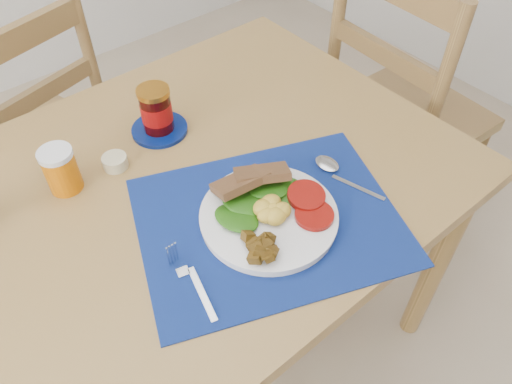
% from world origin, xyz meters
% --- Properties ---
extents(table, '(1.40, 0.90, 0.75)m').
position_xyz_m(table, '(0.00, 0.20, 0.67)').
color(table, brown).
rests_on(table, ground).
extents(chair_far, '(0.50, 0.49, 1.11)m').
position_xyz_m(chair_far, '(-0.02, 0.89, 0.56)').
color(chair_far, brown).
rests_on(chair_far, ground).
extents(chair_end, '(0.45, 0.47, 1.22)m').
position_xyz_m(chair_end, '(0.92, 0.22, 0.61)').
color(chair_end, brown).
rests_on(chair_end, ground).
extents(placemat, '(0.63, 0.57, 0.00)m').
position_xyz_m(placemat, '(0.16, -0.01, 0.75)').
color(placemat, '#040633').
rests_on(placemat, table).
extents(breakfast_plate, '(0.28, 0.28, 0.07)m').
position_xyz_m(breakfast_plate, '(0.15, -0.01, 0.77)').
color(breakfast_plate, silver).
rests_on(breakfast_plate, placemat).
extents(fork, '(0.04, 0.17, 0.00)m').
position_xyz_m(fork, '(-0.05, -0.02, 0.76)').
color(fork, '#B2B5BA').
rests_on(fork, placemat).
extents(spoon, '(0.05, 0.19, 0.01)m').
position_xyz_m(spoon, '(0.36, 0.00, 0.76)').
color(spoon, '#B2B5BA').
rests_on(spoon, placemat).
extents(juice_glass, '(0.07, 0.07, 0.10)m').
position_xyz_m(juice_glass, '(-0.12, 0.35, 0.80)').
color(juice_glass, '#CD6505').
rests_on(juice_glass, table).
extents(ramekin, '(0.06, 0.06, 0.03)m').
position_xyz_m(ramekin, '(-0.00, 0.33, 0.76)').
color(ramekin, '#C5BC90').
rests_on(ramekin, table).
extents(jam_on_saucer, '(0.13, 0.13, 0.12)m').
position_xyz_m(jam_on_saucer, '(0.14, 0.38, 0.80)').
color(jam_on_saucer, '#051658').
rests_on(jam_on_saucer, table).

